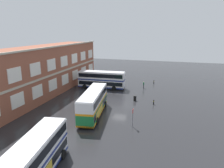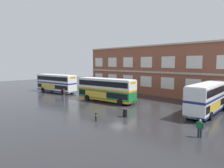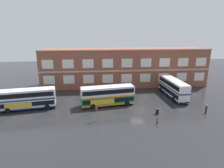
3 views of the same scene
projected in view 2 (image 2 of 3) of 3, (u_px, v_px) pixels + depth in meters
ground_plane at (127, 107)px, 30.22m from camera, size 120.00×120.00×0.00m
brick_terminal_building at (178, 71)px, 40.92m from camera, size 45.11×8.19×10.45m
double_decker_near at (56, 83)px, 45.52m from camera, size 11.27×4.25×4.07m
double_decker_middle at (106, 89)px, 34.66m from camera, size 11.26×4.18×4.07m
double_decker_far at (208, 97)px, 26.58m from camera, size 3.32×11.13×4.07m
waiting_passenger at (200, 127)px, 18.02m from camera, size 0.64×0.31×1.70m
bus_stand_flag at (64, 95)px, 31.48m from camera, size 0.44×0.10×2.70m
station_litter_bin at (125, 113)px, 24.88m from camera, size 0.60×0.60×1.03m
safety_bollard_east at (96, 117)px, 23.09m from camera, size 0.19×0.19×0.95m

